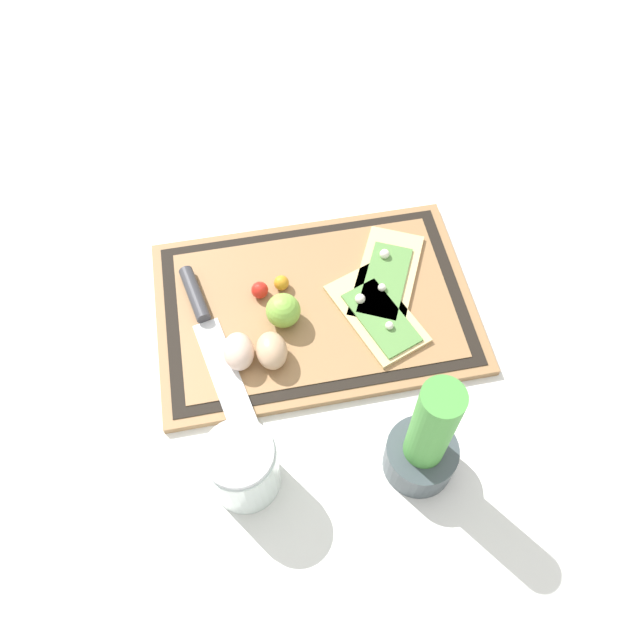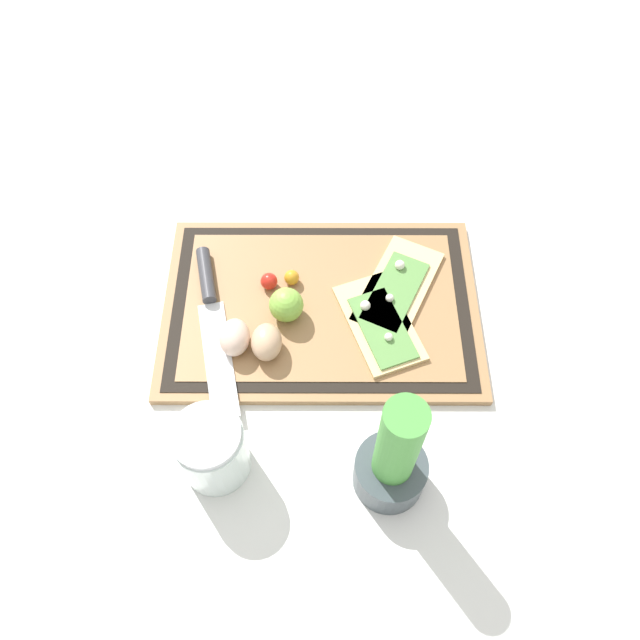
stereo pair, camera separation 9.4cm
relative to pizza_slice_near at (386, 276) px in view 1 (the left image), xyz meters
name	(u,v)px [view 1 (the left image)]	position (x,y,z in m)	size (l,w,h in m)	color
ground_plane	(315,309)	(0.12, 0.03, -0.02)	(6.00, 6.00, 0.00)	silver
cutting_board	(315,306)	(0.12, 0.03, -0.01)	(0.50, 0.33, 0.02)	#997047
pizza_slice_near	(386,276)	(0.00, 0.00, 0.00)	(0.16, 0.20, 0.02)	#DBBC7F
pizza_slice_far	(377,314)	(0.03, 0.07, 0.00)	(0.14, 0.19, 0.02)	#DBBC7F
knife	(204,319)	(0.29, 0.03, 0.00)	(0.09, 0.30, 0.02)	silver
egg_brown	(272,351)	(0.20, 0.11, 0.02)	(0.05, 0.06, 0.05)	tan
egg_pink	(239,351)	(0.25, 0.10, 0.02)	(0.05, 0.06, 0.05)	beige
lime	(283,311)	(0.17, 0.05, 0.02)	(0.05, 0.05, 0.05)	#7FB742
cherry_tomato_red	(260,290)	(0.20, -0.01, 0.01)	(0.03, 0.03, 0.03)	red
cherry_tomato_yellow	(281,283)	(0.17, -0.01, 0.01)	(0.02, 0.02, 0.02)	orange
herb_pot	(425,444)	(0.03, 0.30, 0.06)	(0.10, 0.10, 0.22)	#3D474C
sauce_jar	(243,469)	(0.26, 0.28, 0.03)	(0.09, 0.09, 0.11)	silver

